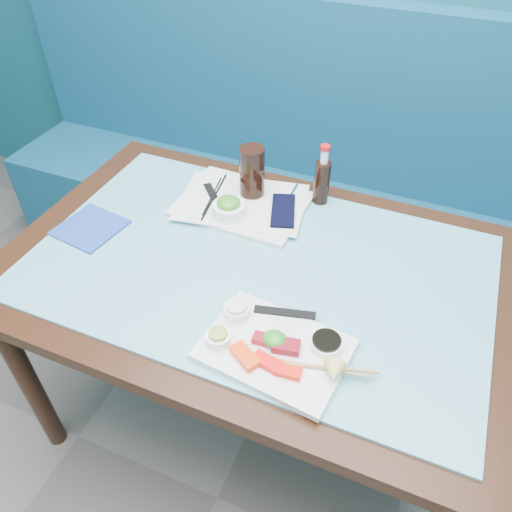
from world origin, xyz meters
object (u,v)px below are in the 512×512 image
at_px(serving_tray, 242,204).
at_px(blue_napkin, 90,228).
at_px(sashimi_plate, 275,349).
at_px(cola_glass, 252,172).
at_px(cola_bottle_body, 322,182).
at_px(booth_bench, 331,207).
at_px(seaweed_bowl, 229,210).
at_px(dining_table, 257,287).

distance_m(serving_tray, blue_napkin, 0.46).
relative_size(sashimi_plate, cola_glass, 2.00).
bearing_deg(cola_bottle_body, serving_tray, -151.12).
relative_size(booth_bench, seaweed_bowl, 30.66).
xyz_separation_m(seaweed_bowl, cola_glass, (0.02, 0.13, 0.06)).
bearing_deg(cola_glass, cola_bottle_body, 17.24).
relative_size(sashimi_plate, seaweed_bowl, 3.28).
bearing_deg(dining_table, blue_napkin, -174.53).
height_order(dining_table, cola_glass, cola_glass).
distance_m(sashimi_plate, seaweed_bowl, 0.51).
bearing_deg(booth_bench, cola_bottle_body, -82.07).
xyz_separation_m(booth_bench, sashimi_plate, (0.15, -1.09, 0.39)).
xyz_separation_m(sashimi_plate, serving_tray, (-0.30, 0.48, -0.00)).
relative_size(serving_tray, seaweed_bowl, 3.90).
bearing_deg(blue_napkin, dining_table, 5.47).
distance_m(cola_glass, cola_bottle_body, 0.22).
height_order(serving_tray, seaweed_bowl, seaweed_bowl).
bearing_deg(serving_tray, cola_bottle_body, 30.27).
relative_size(dining_table, serving_tray, 3.67).
height_order(cola_bottle_body, blue_napkin, cola_bottle_body).
bearing_deg(serving_tray, seaweed_bowl, -96.20).
bearing_deg(sashimi_plate, dining_table, 126.88).
bearing_deg(serving_tray, blue_napkin, -141.70).
bearing_deg(cola_bottle_body, seaweed_bowl, -139.30).
distance_m(booth_bench, blue_napkin, 1.10).
height_order(seaweed_bowl, cola_glass, cola_glass).
xyz_separation_m(cola_glass, blue_napkin, (-0.38, -0.33, -0.09)).
height_order(sashimi_plate, seaweed_bowl, seaweed_bowl).
height_order(booth_bench, dining_table, booth_bench).
distance_m(serving_tray, cola_glass, 0.10).
height_order(seaweed_bowl, cola_bottle_body, cola_bottle_body).
relative_size(cola_glass, blue_napkin, 0.94).
height_order(dining_table, serving_tray, serving_tray).
bearing_deg(seaweed_bowl, dining_table, -44.18).
xyz_separation_m(booth_bench, dining_table, (0.00, -0.84, 0.29)).
bearing_deg(cola_bottle_body, dining_table, -101.25).
relative_size(dining_table, cola_bottle_body, 10.08).
height_order(dining_table, cola_bottle_body, cola_bottle_body).
xyz_separation_m(serving_tray, blue_napkin, (-0.37, -0.28, -0.00)).
bearing_deg(dining_table, cola_glass, 115.81).
bearing_deg(sashimi_plate, serving_tray, 128.09).
bearing_deg(blue_napkin, booth_bench, 59.94).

